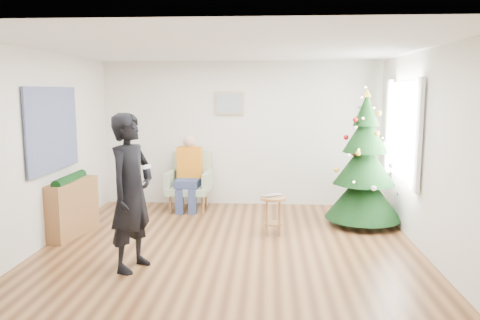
# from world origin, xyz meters

# --- Properties ---
(floor) EXTENTS (5.00, 5.00, 0.00)m
(floor) POSITION_xyz_m (0.00, 0.00, 0.00)
(floor) COLOR brown
(floor) RESTS_ON ground
(ceiling) EXTENTS (5.00, 5.00, 0.00)m
(ceiling) POSITION_xyz_m (0.00, 0.00, 2.60)
(ceiling) COLOR white
(ceiling) RESTS_ON wall_back
(wall_back) EXTENTS (5.00, 0.00, 5.00)m
(wall_back) POSITION_xyz_m (0.00, 2.50, 1.30)
(wall_back) COLOR silver
(wall_back) RESTS_ON floor
(wall_front) EXTENTS (5.00, 0.00, 5.00)m
(wall_front) POSITION_xyz_m (0.00, -2.50, 1.30)
(wall_front) COLOR silver
(wall_front) RESTS_ON floor
(wall_left) EXTENTS (0.00, 5.00, 5.00)m
(wall_left) POSITION_xyz_m (-2.50, 0.00, 1.30)
(wall_left) COLOR silver
(wall_left) RESTS_ON floor
(wall_right) EXTENTS (0.00, 5.00, 5.00)m
(wall_right) POSITION_xyz_m (2.50, 0.00, 1.30)
(wall_right) COLOR silver
(wall_right) RESTS_ON floor
(window_panel) EXTENTS (0.04, 1.30, 1.40)m
(window_panel) POSITION_xyz_m (2.47, 1.00, 1.50)
(window_panel) COLOR white
(window_panel) RESTS_ON wall_right
(curtains) EXTENTS (0.05, 1.75, 1.50)m
(curtains) POSITION_xyz_m (2.44, 1.00, 1.50)
(curtains) COLOR white
(curtains) RESTS_ON wall_right
(christmas_tree) EXTENTS (1.17, 1.17, 2.11)m
(christmas_tree) POSITION_xyz_m (1.98, 1.25, 0.95)
(christmas_tree) COLOR #3F2816
(christmas_tree) RESTS_ON floor
(stool) EXTENTS (0.37, 0.37, 0.56)m
(stool) POSITION_xyz_m (0.58, 0.65, 0.29)
(stool) COLOR brown
(stool) RESTS_ON floor
(laptop) EXTENTS (0.37, 0.34, 0.02)m
(laptop) POSITION_xyz_m (0.58, 0.65, 0.57)
(laptop) COLOR silver
(laptop) RESTS_ON stool
(armchair) EXTENTS (0.78, 0.72, 1.00)m
(armchair) POSITION_xyz_m (-0.88, 2.06, 0.37)
(armchair) COLOR #97AA89
(armchair) RESTS_ON floor
(seated_person) EXTENTS (0.43, 0.61, 1.31)m
(seated_person) POSITION_xyz_m (-0.89, 2.01, 0.67)
(seated_person) COLOR navy
(seated_person) RESTS_ON armchair
(standing_man) EXTENTS (0.64, 0.78, 1.83)m
(standing_man) POSITION_xyz_m (-1.07, -0.76, 0.91)
(standing_man) COLOR black
(standing_man) RESTS_ON floor
(game_controller) EXTENTS (0.08, 0.13, 0.04)m
(game_controller) POSITION_xyz_m (-0.88, -0.79, 1.22)
(game_controller) COLOR white
(game_controller) RESTS_ON standing_man
(console) EXTENTS (0.47, 1.04, 0.80)m
(console) POSITION_xyz_m (-2.33, 0.45, 0.40)
(console) COLOR brown
(console) RESTS_ON floor
(garland) EXTENTS (0.14, 0.90, 0.14)m
(garland) POSITION_xyz_m (-2.33, 0.45, 0.82)
(garland) COLOR black
(garland) RESTS_ON console
(tapestry) EXTENTS (0.03, 1.50, 1.15)m
(tapestry) POSITION_xyz_m (-2.46, 0.30, 1.55)
(tapestry) COLOR black
(tapestry) RESTS_ON wall_left
(framed_picture) EXTENTS (0.52, 0.05, 0.42)m
(framed_picture) POSITION_xyz_m (-0.20, 2.46, 1.85)
(framed_picture) COLOR tan
(framed_picture) RESTS_ON wall_back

